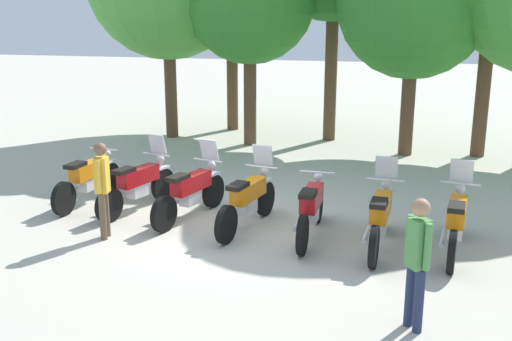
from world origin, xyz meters
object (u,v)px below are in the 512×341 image
Objects in this scene: tree_4 at (415,1)px; motorcycle_2 at (191,191)px; motorcycle_3 at (248,199)px; motorcycle_4 at (311,208)px; motorcycle_6 at (456,221)px; person_0 at (417,255)px; person_1 at (102,184)px; motorcycle_5 at (380,217)px; motorcycle_1 at (138,184)px; motorcycle_0 at (88,178)px.

motorcycle_2 is at bearing -119.21° from tree_4.
motorcycle_3 is 1.14m from motorcycle_4.
motorcycle_6 reaches higher than motorcycle_4.
motorcycle_2 is 1.34× the size of person_0.
motorcycle_6 is at bearing 178.26° from person_1.
person_1 reaches higher than motorcycle_5.
motorcycle_2 is (1.14, -0.18, 0.00)m from motorcycle_1.
motorcycle_6 is at bearing -82.52° from motorcycle_1.
motorcycle_5 is at bearing 101.28° from motorcycle_6.
motorcycle_1 is at bearing -93.18° from motorcycle_0.
motorcycle_1 is 6.05m from person_0.
motorcycle_0 is 1.36× the size of person_0.
motorcycle_1 is at bearing -127.22° from tree_4.
motorcycle_1 is 0.98× the size of motorcycle_4.
motorcycle_2 is 2.29m from motorcycle_4.
tree_4 reaches higher than person_0.
motorcycle_4 is (2.27, -0.33, -0.01)m from motorcycle_2.
motorcycle_5 is at bearing -99.94° from motorcycle_4.
motorcycle_5 is at bearing -85.40° from motorcycle_1.
motorcycle_0 is 6.88m from motorcycle_6.
motorcycle_3 and motorcycle_6 have the same top height.
person_1 is at bearing -120.73° from tree_4.
motorcycle_5 is at bearing 179.18° from person_1.
motorcycle_1 is 1.34× the size of person_0.
tree_4 is at bearing -40.96° from motorcycle_0.
motorcycle_3 is 0.99× the size of motorcycle_4.
motorcycle_1 is at bearing 80.24° from motorcycle_4.
person_0 is at bearing -113.81° from motorcycle_2.
person_0 is at bearing -125.07° from motorcycle_3.
motorcycle_0 is 9.09m from tree_4.
person_1 is at bearing 155.57° from motorcycle_2.
motorcycle_4 is at bearing -174.48° from person_1.
motorcycle_5 is 1.15m from motorcycle_6.
motorcycle_0 is 1.00× the size of motorcycle_4.
motorcycle_1 and motorcycle_5 have the same top height.
motorcycle_6 is at bearing -81.57° from tree_4.
motorcycle_0 is 7.11m from person_0.
motorcycle_4 is 1.35× the size of person_1.
motorcycle_6 is 5.66m from person_1.
motorcycle_3 is at bearing -163.72° from person_1.
person_0 is 0.27× the size of tree_4.
person_1 is (-5.56, -0.94, 0.42)m from motorcycle_6.
motorcycle_1 is 0.36× the size of tree_4.
motorcycle_3 reaches higher than motorcycle_4.
tree_4 reaches higher than person_1.
motorcycle_5 and motorcycle_6 have the same top height.
tree_4 is (1.29, 6.69, 3.45)m from motorcycle_4.
tree_4 reaches higher than motorcycle_1.
motorcycle_5 is at bearing -88.42° from motorcycle_3.
motorcycle_1 is at bearing 83.16° from motorcycle_5.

